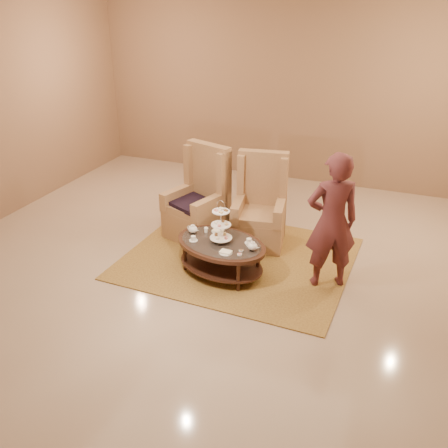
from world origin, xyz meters
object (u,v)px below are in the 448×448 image
at_px(tea_table, 221,248).
at_px(person, 332,222).
at_px(armchair_left, 200,206).
at_px(armchair_right, 260,214).

height_order(tea_table, person, person).
relative_size(armchair_left, armchair_right, 1.04).
bearing_deg(armchair_left, tea_table, -34.98).
relative_size(tea_table, person, 0.81).
relative_size(tea_table, armchair_left, 1.04).
distance_m(tea_table, person, 1.50).
height_order(tea_table, armchair_left, armchair_left).
distance_m(armchair_right, person, 1.52).
height_order(tea_table, armchair_right, armchair_right).
xyz_separation_m(armchair_left, armchair_right, (0.93, 0.12, -0.02)).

